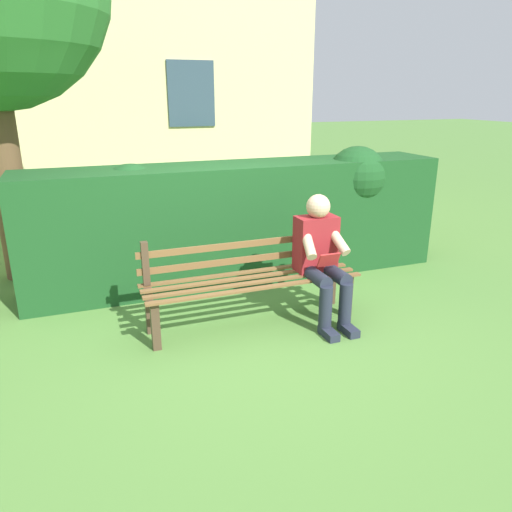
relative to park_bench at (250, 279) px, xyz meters
The scene contains 5 objects.
ground 0.43m from the park_bench, 90.00° to the left, with size 60.00×60.00×0.00m, color #517F38.
park_bench is the anchor object (origin of this frame).
person_seated 0.69m from the park_bench, 165.99° to the left, with size 0.44×0.73×1.18m.
hedge_backdrop 1.26m from the park_bench, 106.88° to the right, with size 4.72×0.85×1.46m.
building_facade 7.99m from the park_bench, 76.41° to the right, with size 10.31×3.02×7.27m.
Camera 1 is at (1.41, 3.85, 2.04)m, focal length 34.06 mm.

